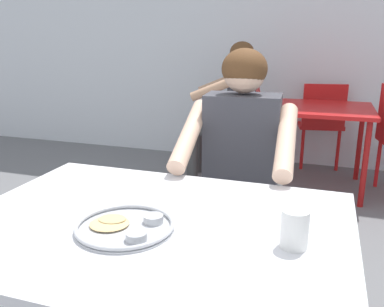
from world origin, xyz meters
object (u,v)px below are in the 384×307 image
at_px(thali_tray, 125,226).
at_px(chair_foreground, 244,190).
at_px(table_foreground, 152,242).
at_px(chair_red_far, 321,119).
at_px(patron_background, 230,100).
at_px(chair_red_left, 242,128).
at_px(drinking_cup, 295,227).
at_px(diner_foreground, 239,160).
at_px(table_background_red, 323,118).

height_order(thali_tray, chair_foreground, chair_foreground).
bearing_deg(table_foreground, chair_red_far, 81.88).
bearing_deg(patron_background, chair_red_left, 15.68).
relative_size(table_foreground, chair_red_left, 1.44).
bearing_deg(chair_foreground, chair_red_left, 101.82).
height_order(drinking_cup, chair_red_far, chair_red_far).
height_order(diner_foreground, patron_background, patron_background).
bearing_deg(chair_red_left, table_background_red, -1.65).
distance_m(thali_tray, chair_red_far, 3.19).
xyz_separation_m(thali_tray, chair_red_left, (-0.17, 2.56, -0.26)).
xyz_separation_m(drinking_cup, chair_foreground, (-0.31, 0.95, -0.28)).
height_order(drinking_cup, chair_red_left, drinking_cup).
distance_m(thali_tray, chair_foreground, 1.04).
relative_size(drinking_cup, chair_red_left, 0.13).
distance_m(diner_foreground, chair_red_far, 2.39).
relative_size(thali_tray, chair_foreground, 0.33).
distance_m(chair_foreground, chair_red_left, 1.59).
distance_m(table_foreground, diner_foreground, 0.72).
bearing_deg(chair_red_far, chair_foreground, -98.82).
bearing_deg(patron_background, drinking_cup, -73.13).
bearing_deg(drinking_cup, chair_red_left, 104.29).
distance_m(drinking_cup, table_background_red, 2.50).
height_order(drinking_cup, patron_background, patron_background).
height_order(drinking_cup, diner_foreground, diner_foreground).
xyz_separation_m(table_background_red, chair_red_far, (-0.02, 0.60, -0.12)).
distance_m(chair_foreground, patron_background, 1.61).
relative_size(diner_foreground, patron_background, 0.99).
xyz_separation_m(thali_tray, drinking_cup, (0.47, 0.05, 0.04)).
bearing_deg(chair_red_left, thali_tray, -86.21).
height_order(table_foreground, chair_red_far, chair_red_far).
bearing_deg(chair_red_far, thali_tray, -98.84).
distance_m(drinking_cup, diner_foreground, 0.79).
bearing_deg(thali_tray, patron_background, 96.37).
distance_m(drinking_cup, chair_red_left, 2.61).
bearing_deg(diner_foreground, chair_red_left, 100.71).
height_order(diner_foreground, chair_red_far, diner_foreground).
height_order(thali_tray, diner_foreground, diner_foreground).
bearing_deg(patron_background, diner_foreground, -75.59).
xyz_separation_m(table_foreground, drinking_cup, (0.42, -0.02, 0.13)).
relative_size(table_foreground, chair_foreground, 1.36).
height_order(chair_foreground, table_background_red, chair_foreground).
distance_m(diner_foreground, patron_background, 1.81).
bearing_deg(drinking_cup, table_background_red, 89.15).
relative_size(chair_foreground, chair_red_left, 1.06).
relative_size(table_background_red, chair_red_far, 0.93).
xyz_separation_m(chair_foreground, diner_foreground, (0.01, -0.22, 0.22)).
height_order(chair_foreground, chair_red_far, chair_foreground).
height_order(thali_tray, chair_red_left, chair_red_left).
xyz_separation_m(thali_tray, table_background_red, (0.51, 2.54, -0.13)).
height_order(diner_foreground, table_background_red, diner_foreground).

